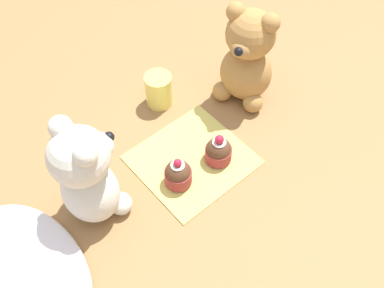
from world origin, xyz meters
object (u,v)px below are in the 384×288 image
teddy_bear_tan (247,58)px  juice_glass (159,90)px  teddy_bear_cream (87,175)px  cupcake_near_tan_bear (219,151)px  cupcake_near_cream_bear (178,174)px

teddy_bear_tan → juice_glass: bearing=-145.1°
juice_glass → teddy_bear_cream: bearing=118.0°
cupcake_near_tan_bear → cupcake_near_cream_bear: bearing=84.2°
teddy_bear_cream → teddy_bear_tan: same height
teddy_bear_tan → cupcake_near_cream_bear: 0.30m
teddy_bear_cream → teddy_bear_tan: bearing=-86.9°
cupcake_near_tan_bear → teddy_bear_tan: bearing=-59.7°
teddy_bear_cream → juice_glass: bearing=-63.2°
cupcake_near_cream_bear → teddy_bear_tan: bearing=-71.6°
teddy_bear_tan → cupcake_near_cream_bear: teddy_bear_tan is taller
teddy_bear_cream → juice_glass: (0.14, -0.26, -0.07)m
cupcake_near_cream_bear → juice_glass: (0.20, -0.11, 0.01)m
teddy_bear_cream → teddy_bear_tan: size_ratio=1.00×
teddy_bear_cream → cupcake_near_tan_bear: size_ratio=3.27×
teddy_bear_tan → cupcake_near_tan_bear: bearing=-81.1°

